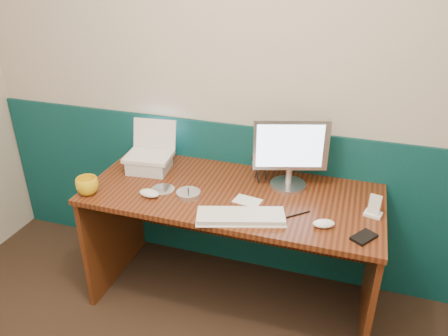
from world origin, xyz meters
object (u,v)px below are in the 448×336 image
(monitor, at_px, (290,154))
(camcorder, at_px, (260,164))
(laptop, at_px, (147,141))
(keyboard, at_px, (241,217))
(desk, at_px, (232,248))
(mug, at_px, (87,186))

(monitor, distance_m, camcorder, 0.20)
(laptop, xyz_separation_m, keyboard, (0.66, -0.34, -0.18))
(camcorder, bearing_deg, desk, -135.66)
(keyboard, bearing_deg, camcorder, 74.08)
(keyboard, height_order, camcorder, camcorder)
(monitor, height_order, camcorder, monitor)
(desk, distance_m, laptop, 0.79)
(mug, bearing_deg, keyboard, 0.87)
(desk, relative_size, keyboard, 3.74)
(keyboard, relative_size, mug, 3.55)
(desk, height_order, laptop, laptop)
(laptop, distance_m, keyboard, 0.77)
(desk, height_order, camcorder, camcorder)
(keyboard, height_order, mug, mug)
(mug, distance_m, camcorder, 0.96)
(keyboard, bearing_deg, desk, 98.57)
(camcorder, bearing_deg, monitor, -24.89)
(laptop, bearing_deg, monitor, -2.22)
(desk, xyz_separation_m, laptop, (-0.55, 0.10, 0.56))
(desk, xyz_separation_m, keyboard, (0.12, -0.24, 0.39))
(laptop, xyz_separation_m, camcorder, (0.65, 0.09, -0.09))
(desk, bearing_deg, keyboard, -64.28)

